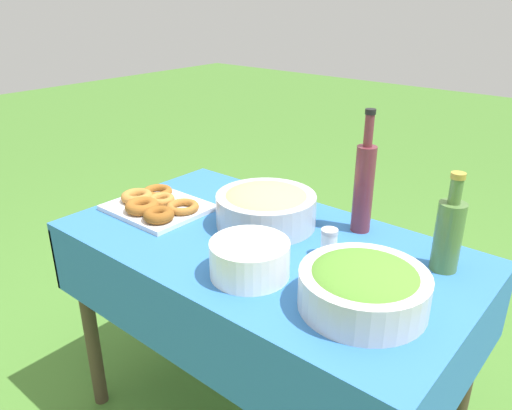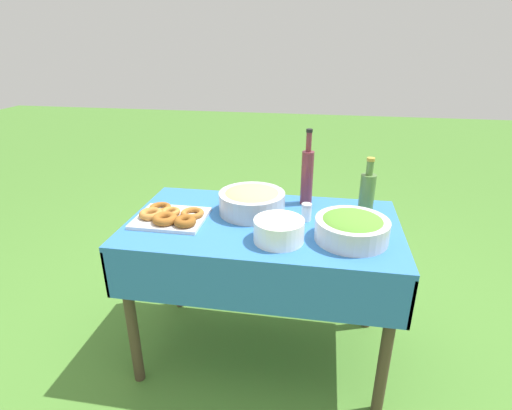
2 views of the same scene
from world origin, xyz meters
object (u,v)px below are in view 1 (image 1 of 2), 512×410
object	(u,v)px
pasta_bowl	(266,206)
donut_platter	(156,205)
plate_stack	(250,259)
olive_oil_bottle	(449,233)
wine_bottle	(364,185)
salad_bowl	(364,286)

from	to	relation	value
pasta_bowl	donut_platter	xyz separation A→B (m)	(-0.35, -0.15, -0.04)
plate_stack	pasta_bowl	bearing A→B (deg)	121.07
olive_oil_bottle	plate_stack	bearing A→B (deg)	-136.52
donut_platter	olive_oil_bottle	xyz separation A→B (m)	(0.89, 0.25, 0.09)
olive_oil_bottle	wine_bottle	bearing A→B (deg)	166.95
salad_bowl	pasta_bowl	xyz separation A→B (m)	(-0.46, 0.21, 0.01)
salad_bowl	donut_platter	xyz separation A→B (m)	(-0.81, 0.05, -0.04)
olive_oil_bottle	wine_bottle	world-z (taller)	wine_bottle
donut_platter	plate_stack	bearing A→B (deg)	-12.24
donut_platter	salad_bowl	bearing A→B (deg)	-3.56
donut_platter	olive_oil_bottle	world-z (taller)	olive_oil_bottle
salad_bowl	plate_stack	bearing A→B (deg)	-168.36
donut_platter	wine_bottle	bearing A→B (deg)	27.39
salad_bowl	olive_oil_bottle	bearing A→B (deg)	74.82
plate_stack	donut_platter	bearing A→B (deg)	167.76
pasta_bowl	olive_oil_bottle	bearing A→B (deg)	9.69
olive_oil_bottle	salad_bowl	bearing A→B (deg)	-105.18
pasta_bowl	plate_stack	world-z (taller)	pasta_bowl
donut_platter	wine_bottle	distance (m)	0.69
salad_bowl	pasta_bowl	distance (m)	0.50
salad_bowl	donut_platter	distance (m)	0.81
salad_bowl	olive_oil_bottle	distance (m)	0.31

